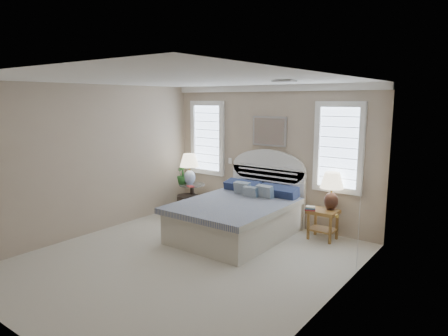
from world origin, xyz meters
TOP-DOWN VIEW (x-y plane):
  - floor at (0.00, 0.00)m, footprint 4.50×5.00m
  - ceiling at (0.00, 0.00)m, footprint 4.50×5.00m
  - wall_back at (0.00, 2.50)m, footprint 4.50×0.02m
  - wall_left at (-2.25, 0.00)m, footprint 0.02×5.00m
  - wall_right at (2.25, 0.00)m, footprint 0.02×5.00m
  - crown_molding at (0.00, 2.46)m, footprint 4.50×0.08m
  - hvac_vent at (1.20, 0.80)m, footprint 0.30×0.20m
  - switch_plate at (-0.95, 2.48)m, footprint 0.08×0.01m
  - window_left at (-1.55, 2.48)m, footprint 0.90×0.06m
  - window_right at (1.40, 2.48)m, footprint 0.90×0.06m
  - painting at (0.00, 2.46)m, footprint 0.74×0.04m
  - closet_door at (2.23, 1.20)m, footprint 0.02×1.80m
  - bed at (0.00, 1.46)m, footprint 1.72×2.28m
  - side_table_left at (-1.65, 2.05)m, footprint 0.56×0.56m
  - nightstand_right at (1.30, 2.15)m, footprint 0.50×0.40m
  - floor_pot at (-1.63, 1.89)m, footprint 0.57×0.57m
  - lamp_left at (-1.69, 2.02)m, footprint 0.44×0.44m
  - lamp_right at (1.39, 2.27)m, footprint 0.43×0.43m
  - potted_plant at (-1.83, 1.94)m, footprint 0.27×0.27m
  - books_left at (-1.49, 1.83)m, footprint 0.19×0.16m
  - books_right at (1.12, 2.00)m, footprint 0.21×0.18m

SIDE VIEW (x-z plane):
  - floor at x=0.00m, z-range -0.01..0.01m
  - floor_pot at x=-1.63m, z-range 0.00..0.42m
  - bed at x=0.00m, z-range -0.35..1.12m
  - nightstand_right at x=1.30m, z-range 0.12..0.65m
  - side_table_left at x=-1.65m, z-range 0.07..0.70m
  - books_right at x=1.12m, z-range 0.53..0.60m
  - books_left at x=-1.49m, z-range 0.63..0.65m
  - potted_plant at x=-1.83m, z-range 0.63..1.04m
  - lamp_right at x=1.39m, z-range 0.60..1.27m
  - lamp_left at x=-1.69m, z-range 0.70..1.37m
  - switch_plate at x=-0.95m, z-range 1.09..1.21m
  - closet_door at x=2.23m, z-range 0.00..2.40m
  - wall_back at x=0.00m, z-range 0.00..2.70m
  - wall_left at x=-2.25m, z-range 0.00..2.70m
  - wall_right at x=2.25m, z-range 0.00..2.70m
  - window_left at x=-1.55m, z-range 0.80..2.40m
  - window_right at x=1.40m, z-range 0.80..2.40m
  - painting at x=0.00m, z-range 1.53..2.11m
  - crown_molding at x=0.00m, z-range 2.58..2.70m
  - hvac_vent at x=1.20m, z-range 2.67..2.69m
  - ceiling at x=0.00m, z-range 2.70..2.71m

